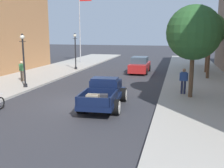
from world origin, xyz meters
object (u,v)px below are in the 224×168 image
(hotrod_truck_navy, at_px, (105,92))
(street_tree_farthest, at_px, (195,34))
(street_tree_second, at_px, (210,33))
(pedestrian_sidewalk_right, at_px, (184,80))
(flagpole, at_px, (81,19))
(car_background_red, at_px, (140,65))
(street_lamp_far, at_px, (75,48))
(street_tree_third, at_px, (208,30))
(street_tree_nearest, at_px, (194,33))
(street_lamp_near, at_px, (24,56))
(pedestrian_sidewalk_left, at_px, (22,70))

(hotrod_truck_navy, relative_size, street_tree_farthest, 1.01)
(street_tree_second, relative_size, street_tree_farthest, 1.00)
(pedestrian_sidewalk_right, xyz_separation_m, flagpole, (-12.87, 15.75, 4.68))
(car_background_red, distance_m, pedestrian_sidewalk_right, 10.08)
(street_lamp_far, relative_size, street_tree_third, 0.66)
(car_background_red, xyz_separation_m, street_tree_nearest, (4.57, -9.91, 3.27))
(hotrod_truck_navy, bearing_deg, street_tree_farthest, 73.14)
(car_background_red, height_order, street_lamp_far, street_lamp_far)
(hotrod_truck_navy, bearing_deg, street_lamp_near, 157.69)
(pedestrian_sidewalk_right, height_order, street_tree_nearest, street_tree_nearest)
(pedestrian_sidewalk_right, distance_m, street_tree_nearest, 3.07)
(street_lamp_near, relative_size, street_tree_farthest, 0.78)
(street_tree_nearest, xyz_separation_m, street_tree_farthest, (0.92, 15.97, -0.21))
(pedestrian_sidewalk_right, height_order, street_lamp_near, street_lamp_near)
(street_lamp_far, xyz_separation_m, flagpole, (-1.77, 6.64, 3.39))
(hotrod_truck_navy, distance_m, street_tree_farthest, 19.70)
(flagpole, bearing_deg, street_tree_second, -31.23)
(flagpole, relative_size, street_tree_nearest, 1.66)
(pedestrian_sidewalk_left, height_order, street_tree_second, street_tree_second)
(pedestrian_sidewalk_left, distance_m, street_tree_second, 15.95)
(pedestrian_sidewalk_right, distance_m, flagpole, 20.87)
(pedestrian_sidewalk_left, height_order, street_lamp_near, street_lamp_near)
(flagpole, bearing_deg, street_tree_nearest, -51.13)
(hotrod_truck_navy, height_order, street_lamp_near, street_lamp_near)
(pedestrian_sidewalk_left, distance_m, street_lamp_far, 7.93)
(street_tree_third, bearing_deg, street_tree_second, -93.08)
(street_lamp_near, relative_size, flagpole, 0.42)
(hotrod_truck_navy, bearing_deg, pedestrian_sidewalk_right, 38.24)
(pedestrian_sidewalk_left, xyz_separation_m, street_tree_farthest, (13.99, 13.79, 2.74))
(flagpole, height_order, street_tree_third, flagpole)
(pedestrian_sidewalk_left, xyz_separation_m, pedestrian_sidewalk_right, (12.66, -1.44, 0.00))
(pedestrian_sidewalk_right, bearing_deg, street_lamp_near, -176.88)
(hotrod_truck_navy, distance_m, pedestrian_sidewalk_left, 9.66)
(street_tree_third, bearing_deg, car_background_red, -170.72)
(car_background_red, height_order, pedestrian_sidewalk_left, pedestrian_sidewalk_left)
(flagpole, bearing_deg, street_tree_third, -19.96)
(street_lamp_near, distance_m, street_tree_third, 17.36)
(pedestrian_sidewalk_right, relative_size, street_tree_second, 0.33)
(pedestrian_sidewalk_right, relative_size, street_lamp_far, 0.43)
(street_tree_nearest, height_order, street_tree_second, street_tree_nearest)
(street_tree_third, bearing_deg, flagpole, 160.04)
(street_lamp_far, xyz_separation_m, street_tree_farthest, (12.44, 6.12, 1.44))
(car_background_red, height_order, flagpole, flagpole)
(car_background_red, height_order, pedestrian_sidewalk_right, pedestrian_sidewalk_right)
(street_tree_second, bearing_deg, car_background_red, 158.14)
(street_lamp_far, height_order, street_tree_nearest, street_tree_nearest)
(car_background_red, xyz_separation_m, street_lamp_near, (-6.96, -9.78, 1.62))
(street_lamp_near, height_order, street_tree_farthest, street_tree_farthest)
(hotrod_truck_navy, xyz_separation_m, pedestrian_sidewalk_left, (-8.35, 4.84, 0.33))
(hotrod_truck_navy, xyz_separation_m, street_tree_nearest, (4.73, 2.66, 3.28))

